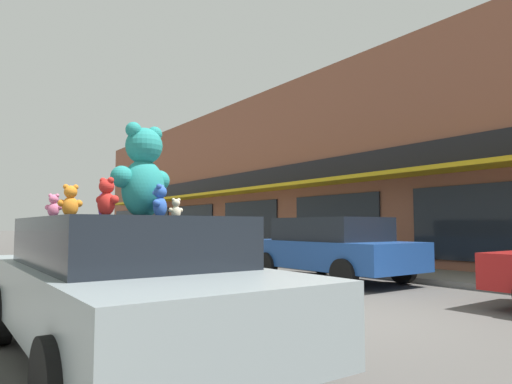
{
  "coord_description": "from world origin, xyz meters",
  "views": [
    {
      "loc": [
        -4.76,
        -4.77,
        1.32
      ],
      "look_at": [
        0.14,
        2.07,
        1.95
      ],
      "focal_mm": 32.0,
      "sensor_mm": 36.0,
      "label": 1
    }
  ],
  "objects_px": {
    "plush_art_car": "(122,283)",
    "teddy_bear_orange": "(70,201)",
    "teddy_bear_pink": "(54,206)",
    "teddy_bear_purple": "(104,205)",
    "teddy_bear_cream": "(176,209)",
    "teddy_bear_blue": "(160,201)",
    "teddy_bear_giant": "(143,173)",
    "parked_car_far_center": "(331,247)",
    "teddy_bear_red": "(107,197)"
  },
  "relations": [
    {
      "from": "teddy_bear_purple",
      "to": "teddy_bear_orange",
      "type": "xyz_separation_m",
      "value": [
        -0.54,
        -0.78,
        -0.01
      ]
    },
    {
      "from": "teddy_bear_blue",
      "to": "teddy_bear_orange",
      "type": "bearing_deg",
      "value": -65.48
    },
    {
      "from": "teddy_bear_cream",
      "to": "teddy_bear_red",
      "type": "bearing_deg",
      "value": 48.75
    },
    {
      "from": "teddy_bear_cream",
      "to": "teddy_bear_blue",
      "type": "distance_m",
      "value": 0.72
    },
    {
      "from": "plush_art_car",
      "to": "teddy_bear_orange",
      "type": "height_order",
      "value": "teddy_bear_orange"
    },
    {
      "from": "teddy_bear_purple",
      "to": "teddy_bear_orange",
      "type": "relative_size",
      "value": 1.04
    },
    {
      "from": "plush_art_car",
      "to": "teddy_bear_giant",
      "type": "distance_m",
      "value": 1.12
    },
    {
      "from": "teddy_bear_giant",
      "to": "teddy_bear_orange",
      "type": "distance_m",
      "value": 0.78
    },
    {
      "from": "teddy_bear_cream",
      "to": "teddy_bear_red",
      "type": "relative_size",
      "value": 0.74
    },
    {
      "from": "plush_art_car",
      "to": "parked_car_far_center",
      "type": "height_order",
      "value": "parked_car_far_center"
    },
    {
      "from": "teddy_bear_cream",
      "to": "teddy_bear_blue",
      "type": "bearing_deg",
      "value": 58.55
    },
    {
      "from": "plush_art_car",
      "to": "teddy_bear_cream",
      "type": "height_order",
      "value": "teddy_bear_cream"
    },
    {
      "from": "teddy_bear_cream",
      "to": "teddy_bear_pink",
      "type": "distance_m",
      "value": 1.3
    },
    {
      "from": "plush_art_car",
      "to": "parked_car_far_center",
      "type": "xyz_separation_m",
      "value": [
        6.34,
        3.47,
        0.05
      ]
    },
    {
      "from": "teddy_bear_pink",
      "to": "parked_car_far_center",
      "type": "height_order",
      "value": "teddy_bear_pink"
    },
    {
      "from": "plush_art_car",
      "to": "teddy_bear_blue",
      "type": "distance_m",
      "value": 0.91
    },
    {
      "from": "teddy_bear_red",
      "to": "parked_car_far_center",
      "type": "xyz_separation_m",
      "value": [
        6.76,
        4.26,
        -0.74
      ]
    },
    {
      "from": "teddy_bear_orange",
      "to": "teddy_bear_pink",
      "type": "height_order",
      "value": "teddy_bear_orange"
    },
    {
      "from": "teddy_bear_orange",
      "to": "parked_car_far_center",
      "type": "xyz_separation_m",
      "value": [
        6.89,
        3.63,
        -0.74
      ]
    },
    {
      "from": "teddy_bear_purple",
      "to": "teddy_bear_red",
      "type": "height_order",
      "value": "teddy_bear_red"
    },
    {
      "from": "teddy_bear_orange",
      "to": "teddy_bear_giant",
      "type": "bearing_deg",
      "value": -165.96
    },
    {
      "from": "teddy_bear_purple",
      "to": "teddy_bear_blue",
      "type": "distance_m",
      "value": 1.02
    },
    {
      "from": "teddy_bear_cream",
      "to": "teddy_bear_blue",
      "type": "xyz_separation_m",
      "value": [
        -0.44,
        -0.56,
        0.04
      ]
    },
    {
      "from": "parked_car_far_center",
      "to": "teddy_bear_purple",
      "type": "bearing_deg",
      "value": -155.83
    },
    {
      "from": "teddy_bear_orange",
      "to": "teddy_bear_red",
      "type": "bearing_deg",
      "value": 109.63
    },
    {
      "from": "teddy_bear_orange",
      "to": "teddy_bear_cream",
      "type": "relative_size",
      "value": 1.28
    },
    {
      "from": "plush_art_car",
      "to": "teddy_bear_orange",
      "type": "distance_m",
      "value": 0.97
    },
    {
      "from": "teddy_bear_cream",
      "to": "parked_car_far_center",
      "type": "xyz_separation_m",
      "value": [
        5.68,
        3.28,
        -0.7
      ]
    },
    {
      "from": "teddy_bear_giant",
      "to": "teddy_bear_red",
      "type": "xyz_separation_m",
      "value": [
        -0.58,
        -0.7,
        -0.31
      ]
    },
    {
      "from": "teddy_bear_orange",
      "to": "teddy_bear_pink",
      "type": "bearing_deg",
      "value": -60.01
    },
    {
      "from": "teddy_bear_orange",
      "to": "teddy_bear_blue",
      "type": "bearing_deg",
      "value": 172.83
    },
    {
      "from": "teddy_bear_blue",
      "to": "teddy_bear_pink",
      "type": "bearing_deg",
      "value": -77.33
    },
    {
      "from": "teddy_bear_purple",
      "to": "teddy_bear_blue",
      "type": "xyz_separation_m",
      "value": [
        0.22,
        -0.99,
        0.01
      ]
    },
    {
      "from": "plush_art_car",
      "to": "teddy_bear_red",
      "type": "relative_size",
      "value": 14.8
    },
    {
      "from": "teddy_bear_giant",
      "to": "teddy_bear_pink",
      "type": "height_order",
      "value": "teddy_bear_giant"
    },
    {
      "from": "teddy_bear_pink",
      "to": "teddy_bear_red",
      "type": "xyz_separation_m",
      "value": [
        0.22,
        -0.86,
        0.04
      ]
    },
    {
      "from": "teddy_bear_giant",
      "to": "teddy_bear_purple",
      "type": "relative_size",
      "value": 3.1
    },
    {
      "from": "teddy_bear_orange",
      "to": "parked_car_far_center",
      "type": "bearing_deg",
      "value": -143.83
    },
    {
      "from": "teddy_bear_pink",
      "to": "teddy_bear_purple",
      "type": "bearing_deg",
      "value": -109.24
    },
    {
      "from": "plush_art_car",
      "to": "teddy_bear_giant",
      "type": "bearing_deg",
      "value": -29.4
    },
    {
      "from": "teddy_bear_purple",
      "to": "parked_car_far_center",
      "type": "relative_size",
      "value": 0.07
    },
    {
      "from": "teddy_bear_purple",
      "to": "teddy_bear_blue",
      "type": "relative_size",
      "value": 0.96
    },
    {
      "from": "teddy_bear_purple",
      "to": "teddy_bear_blue",
      "type": "bearing_deg",
      "value": 34.77
    },
    {
      "from": "teddy_bear_red",
      "to": "teddy_bear_purple",
      "type": "bearing_deg",
      "value": -42.93
    },
    {
      "from": "teddy_bear_giant",
      "to": "teddy_bear_purple",
      "type": "bearing_deg",
      "value": -94.13
    },
    {
      "from": "teddy_bear_giant",
      "to": "teddy_bear_cream",
      "type": "xyz_separation_m",
      "value": [
        0.5,
        0.28,
        -0.35
      ]
    },
    {
      "from": "teddy_bear_blue",
      "to": "parked_car_far_center",
      "type": "relative_size",
      "value": 0.08
    },
    {
      "from": "teddy_bear_pink",
      "to": "parked_car_far_center",
      "type": "xyz_separation_m",
      "value": [
        6.98,
        3.4,
        -0.7
      ]
    },
    {
      "from": "teddy_bear_giant",
      "to": "plush_art_car",
      "type": "bearing_deg",
      "value": -46.88
    },
    {
      "from": "teddy_bear_cream",
      "to": "teddy_bear_pink",
      "type": "height_order",
      "value": "teddy_bear_cream"
    }
  ]
}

